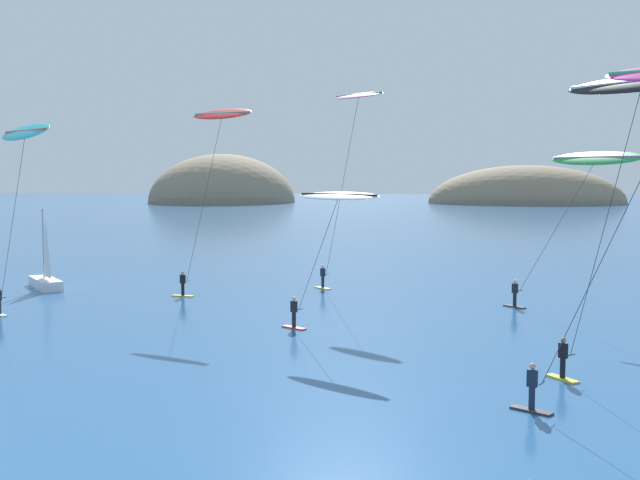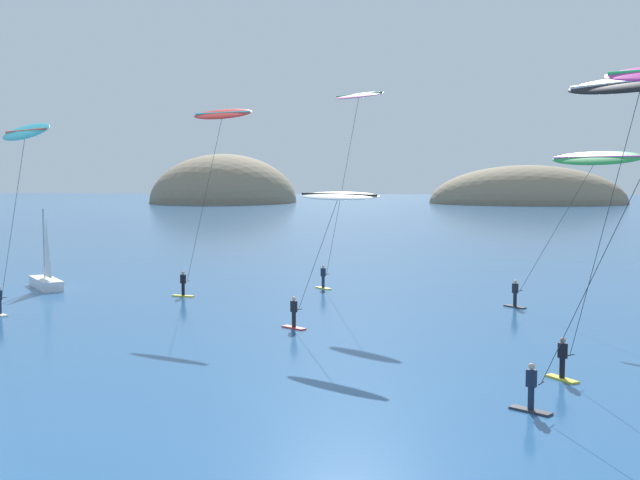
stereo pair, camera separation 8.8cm
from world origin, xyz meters
TOP-DOWN VIEW (x-y plane):
  - headland_island at (-1.16, 204.56)m, footprint 131.46×45.52m
  - sailboat_near at (-11.22, 36.21)m, footprint 4.41×5.29m
  - kitesurfer_pink at (11.17, 35.79)m, footprint 5.43×5.03m
  - kitesurfer_white at (11.06, 21.39)m, footprint 5.69×4.54m
  - kitesurfer_black at (22.81, 11.63)m, footprint 5.14×5.67m
  - kitesurfer_cyan at (-5.78, 22.64)m, footprint 6.37×5.59m
  - kitesurfer_red at (2.70, 31.96)m, footprint 6.26×3.36m
  - kitesurfer_green at (24.80, 27.76)m, footprint 6.85×6.90m

SIDE VIEW (x-z plane):
  - headland_island at x=-1.16m, z-range -13.68..13.68m
  - sailboat_near at x=-11.22m, z-range -2.21..3.49m
  - kitesurfer_white at x=11.06m, z-range 2.84..10.21m
  - kitesurfer_green at x=24.80m, z-range 3.62..13.13m
  - kitesurfer_cyan at x=-5.78m, z-range 4.22..15.19m
  - kitesurfer_black at x=22.81m, z-range 4.62..16.50m
  - kitesurfer_red at x=2.70m, z-range 4.81..17.22m
  - kitesurfer_pink at x=11.17m, z-range 5.35..19.06m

